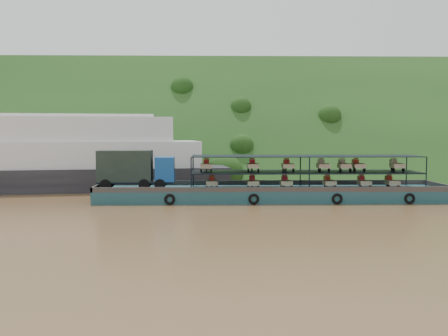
{
  "coord_description": "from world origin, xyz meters",
  "views": [
    {
      "loc": [
        -3.22,
        -48.73,
        6.82
      ],
      "look_at": [
        -2.0,
        3.0,
        3.2
      ],
      "focal_mm": 40.0,
      "sensor_mm": 36.0,
      "label": 1
    }
  ],
  "objects": [
    {
      "name": "passenger_ferry",
      "position": [
        -24.05,
        12.42,
        3.93
      ],
      "size": [
        46.04,
        18.0,
        9.08
      ],
      "rotation": [
        0.0,
        0.0,
        0.15
      ],
      "color": "black",
      "rests_on": "ground"
    },
    {
      "name": "ground",
      "position": [
        0.0,
        0.0,
        0.0
      ],
      "size": [
        160.0,
        160.0,
        0.0
      ],
      "primitive_type": "plane",
      "color": "brown",
      "rests_on": "ground"
    },
    {
      "name": "cargo_barge",
      "position": [
        0.92,
        1.82,
        1.29
      ],
      "size": [
        35.0,
        7.18,
        5.09
      ],
      "color": "#144346",
      "rests_on": "ground"
    },
    {
      "name": "hillside",
      "position": [
        0.0,
        36.0,
        0.0
      ],
      "size": [
        140.0,
        39.6,
        39.6
      ],
      "primitive_type": "cube",
      "rotation": [
        0.79,
        0.0,
        0.0
      ],
      "color": "#173915",
      "rests_on": "ground"
    }
  ]
}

